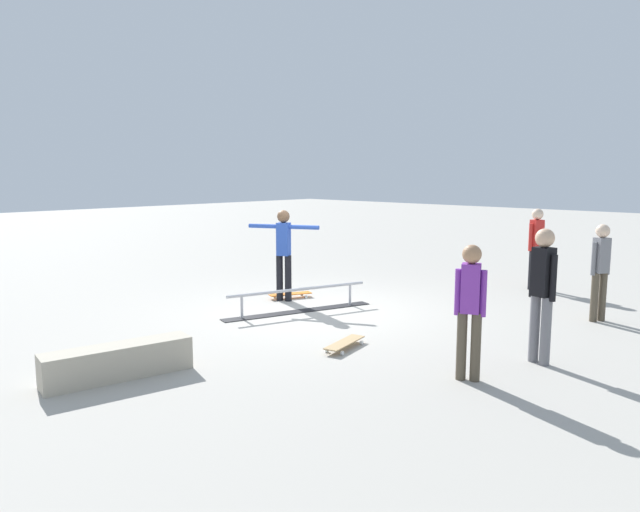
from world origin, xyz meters
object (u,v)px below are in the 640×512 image
(bystander_grey_shirt, at_px, (600,267))
(bystander_black_shirt, at_px, (542,288))
(grind_rail, at_px, (299,301))
(bystander_purple_shirt, at_px, (470,305))
(skater_main, at_px, (284,248))
(skate_ledge, at_px, (118,361))
(skateboard_main, at_px, (290,294))
(bystander_red_shirt, at_px, (536,244))
(loose_skateboard_natural, at_px, (345,343))

(bystander_grey_shirt, height_order, bystander_black_shirt, bystander_black_shirt)
(grind_rail, distance_m, bystander_purple_shirt, 3.94)
(bystander_purple_shirt, bearing_deg, bystander_grey_shirt, 63.29)
(grind_rail, xyz_separation_m, skater_main, (-0.42, -0.81, 0.79))
(skate_ledge, xyz_separation_m, bystander_black_shirt, (-3.85, 3.25, 0.75))
(skateboard_main, bearing_deg, bystander_red_shirt, -12.52)
(skater_main, distance_m, bystander_black_shirt, 4.90)
(bystander_grey_shirt, relative_size, bystander_red_shirt, 0.95)
(bystander_grey_shirt, distance_m, bystander_black_shirt, 2.67)
(skateboard_main, distance_m, bystander_grey_shirt, 5.29)
(bystander_purple_shirt, bearing_deg, skateboard_main, 135.54)
(bystander_purple_shirt, height_order, bystander_red_shirt, bystander_red_shirt)
(grind_rail, relative_size, bystander_red_shirt, 1.64)
(skate_ledge, bearing_deg, bystander_purple_shirt, 132.75)
(skate_ledge, distance_m, bystander_red_shirt, 8.44)
(bystander_grey_shirt, xyz_separation_m, bystander_black_shirt, (2.66, 0.22, 0.07))
(grind_rail, height_order, loose_skateboard_natural, grind_rail)
(bystander_red_shirt, bearing_deg, skateboard_main, -11.38)
(bystander_purple_shirt, height_order, loose_skateboard_natural, bystander_purple_shirt)
(grind_rail, distance_m, skater_main, 1.21)
(bystander_red_shirt, bearing_deg, skate_ledge, 16.70)
(skateboard_main, height_order, bystander_black_shirt, bystander_black_shirt)
(bystander_purple_shirt, height_order, bystander_black_shirt, bystander_black_shirt)
(grind_rail, distance_m, skateboard_main, 1.11)
(skater_main, relative_size, bystander_red_shirt, 1.02)
(bystander_grey_shirt, bearing_deg, bystander_red_shirt, -104.87)
(bystander_grey_shirt, bearing_deg, skater_main, -33.00)
(bystander_grey_shirt, height_order, loose_skateboard_natural, bystander_grey_shirt)
(skate_ledge, relative_size, bystander_black_shirt, 1.00)
(skate_ledge, distance_m, bystander_black_shirt, 5.09)
(skater_main, xyz_separation_m, bystander_purple_shirt, (1.40, 4.57, -0.09))
(skateboard_main, relative_size, loose_skateboard_natural, 0.99)
(bystander_red_shirt, height_order, loose_skateboard_natural, bystander_red_shirt)
(grind_rail, xyz_separation_m, loose_skateboard_natural, (1.03, 1.95, -0.10))
(skate_ledge, height_order, loose_skateboard_natural, skate_ledge)
(bystander_purple_shirt, bearing_deg, grind_rail, 140.27)
(skater_main, height_order, loose_skateboard_natural, skater_main)
(loose_skateboard_natural, bearing_deg, skateboard_main, -133.57)
(grind_rail, bearing_deg, bystander_black_shirt, 109.40)
(skater_main, height_order, bystander_purple_shirt, skater_main)
(skateboard_main, relative_size, bystander_purple_shirt, 0.53)
(grind_rail, xyz_separation_m, bystander_grey_shirt, (-2.83, 3.86, 0.69))
(skate_ledge, relative_size, bystander_red_shirt, 1.03)
(skate_ledge, distance_m, skateboard_main, 4.67)
(bystander_purple_shirt, xyz_separation_m, bystander_red_shirt, (-5.62, -1.73, 0.04))
(bystander_black_shirt, height_order, bystander_red_shirt, bystander_black_shirt)
(skateboard_main, height_order, loose_skateboard_natural, same)
(skater_main, xyz_separation_m, bystander_black_shirt, (0.25, 4.89, -0.02))
(skateboard_main, bearing_deg, skater_main, -136.90)
(skate_ledge, xyz_separation_m, loose_skateboard_natural, (-2.65, 1.11, -0.12))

